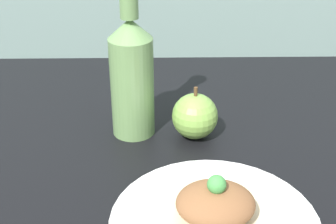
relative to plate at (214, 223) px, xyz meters
The scene contains 5 objects.
ground_plane 9.24cm from the plate, 154.90° to the left, with size 180.00×110.00×4.00cm, color black.
plate is the anchor object (origin of this frame).
plated_food 2.57cm from the plate, ahead, with size 15.55×15.55×6.48cm.
cider_bottle 27.55cm from the plate, 115.03° to the left, with size 6.88×6.88×28.37cm.
apple 21.85cm from the plate, 92.57° to the left, with size 7.37×7.37×8.78cm.
Camera 1 is at (1.56, -47.11, 39.93)cm, focal length 50.00 mm.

